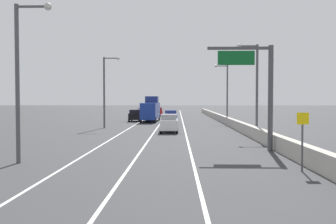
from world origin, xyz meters
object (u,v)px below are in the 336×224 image
lamp_post_left_near (22,71)px  box_truck (151,110)px  overhead_sign_gantry (260,84)px  speed_advisory_sign (302,137)px  car_red_4 (158,112)px  lamp_post_right_second (254,83)px  car_white_5 (169,123)px  car_blue_3 (171,118)px  car_black_1 (135,116)px  lamp_post_left_mid (106,87)px  lamp_post_right_third (226,89)px  car_silver_2 (151,109)px  car_gray_0 (142,113)px

lamp_post_left_near → box_truck: size_ratio=0.97×
overhead_sign_gantry → speed_advisory_sign: (0.44, -7.56, -2.96)m
car_red_4 → lamp_post_right_second: bearing=-75.6°
overhead_sign_gantry → lamp_post_left_near: bearing=-159.5°
lamp_post_left_near → car_white_5: 21.82m
overhead_sign_gantry → car_blue_3: overhead_sign_gantry is taller
car_black_1 → overhead_sign_gantry: bearing=-69.5°
speed_advisory_sign → lamp_post_left_mid: 32.12m
lamp_post_right_third → car_silver_2: (-14.55, 39.71, -4.29)m
overhead_sign_gantry → car_blue_3: 26.89m
car_gray_0 → car_silver_2: bearing=89.4°
car_gray_0 → car_red_4: 7.85m
lamp_post_left_near → car_red_4: size_ratio=1.88×
car_black_1 → car_blue_3: size_ratio=0.85×
car_black_1 → car_silver_2: size_ratio=0.85×
lamp_post_right_third → lamp_post_left_near: same height
car_silver_2 → car_white_5: 57.34m
speed_advisory_sign → car_silver_2: bearing=99.5°
lamp_post_right_third → car_silver_2: bearing=110.1°
box_truck → speed_advisory_sign: bearing=-75.6°
lamp_post_left_near → car_gray_0: size_ratio=1.92×
car_white_5 → speed_advisory_sign: bearing=-71.7°
lamp_post_right_second → lamp_post_left_mid: bearing=148.2°
car_black_1 → box_truck: box_truck is taller
lamp_post_right_second → car_red_4: (-11.78, 45.76, -4.36)m
car_blue_3 → car_white_5: size_ratio=1.04×
car_gray_0 → box_truck: 14.70m
lamp_post_left_mid → car_silver_2: lamp_post_left_mid is taller
car_gray_0 → car_blue_3: car_blue_3 is taller
lamp_post_left_mid → car_white_5: 11.02m
car_black_1 → car_gray_0: bearing=90.7°
car_white_5 → box_truck: size_ratio=0.48×
car_black_1 → lamp_post_right_third: bearing=-11.0°
car_red_4 → speed_advisory_sign: bearing=-80.6°
lamp_post_left_near → car_black_1: size_ratio=2.27×
lamp_post_left_near → lamp_post_left_mid: size_ratio=1.00×
car_white_5 → car_black_1: bearing=106.8°
lamp_post_right_second → lamp_post_left_mid: 19.59m
speed_advisory_sign → car_black_1: (-13.34, 42.06, -0.78)m
overhead_sign_gantry → car_gray_0: (-13.08, 48.58, -3.79)m
car_silver_2 → car_white_5: car_silver_2 is taller
car_gray_0 → car_red_4: (2.97, 7.27, 0.01)m
lamp_post_right_third → car_silver_2: size_ratio=1.94×
lamp_post_right_third → car_silver_2: lamp_post_right_third is taller
lamp_post_left_near → car_black_1: (1.85, 40.01, -4.32)m
car_white_5 → lamp_post_right_second: bearing=-26.8°
lamp_post_left_near → box_truck: 40.08m
car_silver_2 → car_blue_3: car_blue_3 is taller
overhead_sign_gantry → lamp_post_right_third: bearing=86.9°
box_truck → lamp_post_right_second: bearing=-63.6°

